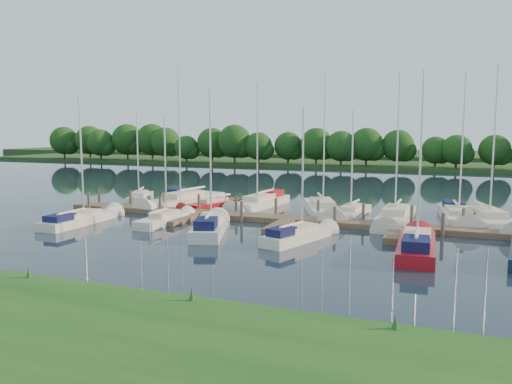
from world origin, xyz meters
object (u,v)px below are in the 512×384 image
(sailboat_n_5, at_px, (323,211))
(sailboat_s_2, at_px, (210,228))
(dock, at_px, (289,221))
(sailboat_n_0, at_px, (140,199))
(motorboat, at_px, (175,198))

(sailboat_n_5, distance_m, sailboat_s_2, 11.49)
(dock, bearing_deg, sailboat_n_5, 75.51)
(sailboat_n_0, xyz_separation_m, sailboat_s_2, (13.01, -10.58, 0.07))
(dock, bearing_deg, motorboat, 152.98)
(sailboat_n_0, bearing_deg, sailboat_s_2, 116.81)
(dock, xyz_separation_m, sailboat_n_0, (-17.02, 5.49, 0.07))
(motorboat, bearing_deg, sailboat_n_5, 165.46)
(sailboat_s_2, bearing_deg, sailboat_n_0, 121.76)
(motorboat, relative_size, sailboat_s_2, 0.51)
(motorboat, bearing_deg, dock, 146.01)
(motorboat, bearing_deg, sailboat_n_0, 21.33)
(sailboat_n_5, bearing_deg, sailboat_s_2, 40.68)
(sailboat_s_2, bearing_deg, motorboat, 110.08)
(motorboat, xyz_separation_m, sailboat_s_2, (9.96, -12.21, -0.00))
(dock, bearing_deg, sailboat_s_2, -128.28)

